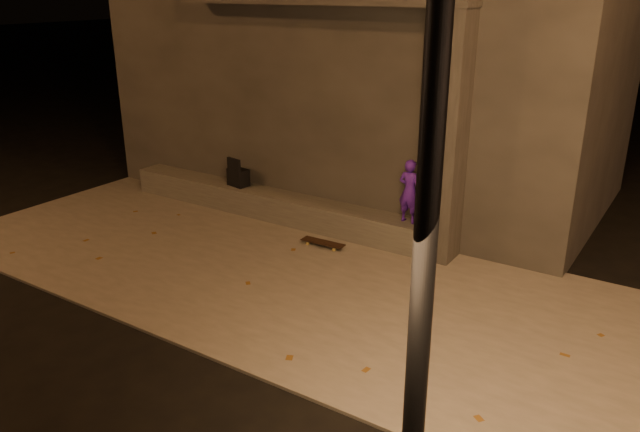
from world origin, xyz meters
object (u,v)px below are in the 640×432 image
Objects in this scene: skateboarder at (409,191)px; backpack at (238,176)px; column at (444,140)px; skateboard at (323,243)px.

backpack is (-3.38, -0.00, -0.31)m from skateboarder.
column is at bearing -175.33° from skateboarder.
skateboard is at bearing -158.39° from column.
backpack is at bearing 4.67° from skateboarder.
skateboarder is 1.58m from skateboard.
column is 0.99m from skateboarder.
skateboarder is (-0.50, 0.00, -0.85)m from column.
skateboard is (-1.14, -0.65, -0.88)m from skateboarder.
skateboarder is 1.36× the size of skateboard.
skateboard is at bearing -4.69° from backpack.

